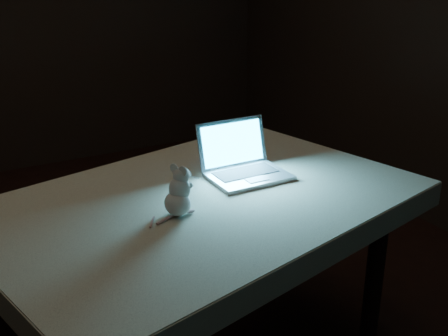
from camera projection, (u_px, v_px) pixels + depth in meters
floor at (113, 336)px, 2.67m from camera, size 5.00×5.00×0.00m
table at (203, 290)px, 2.29m from camera, size 1.73×1.32×0.82m
tablecloth at (191, 212)px, 2.13m from camera, size 1.71×1.19×0.10m
laptop at (249, 153)px, 2.28m from camera, size 0.32×0.28×0.22m
plush_mouse at (177, 191)px, 1.96m from camera, size 0.14×0.14×0.18m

